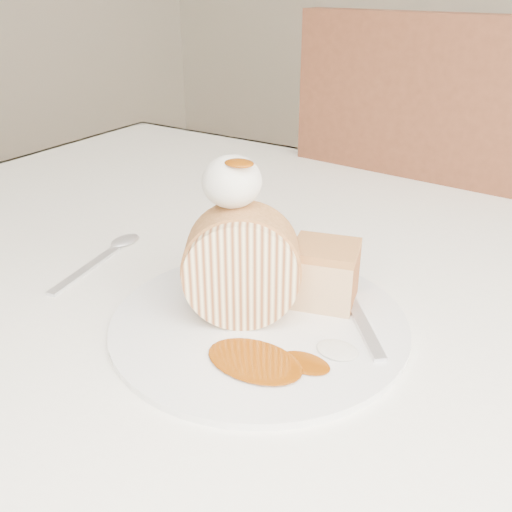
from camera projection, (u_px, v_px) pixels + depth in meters
The scene contains 10 objects.
table at pixel (326, 342), 0.69m from camera, with size 1.40×0.90×0.75m.
chair_far at pixel (435, 247), 1.12m from camera, with size 0.50×0.50×1.01m.
plate at pixel (259, 323), 0.55m from camera, with size 0.29×0.29×0.01m, color white.
roulade_slice at pixel (242, 266), 0.53m from camera, with size 0.11×0.11×0.06m, color #FFEDB1.
cake_chunk at pixel (324, 277), 0.57m from camera, with size 0.06×0.06×0.05m, color #C08348.
whipped_cream at pixel (232, 182), 0.52m from camera, with size 0.06×0.06×0.05m, color white.
caramel_drizzle at pixel (239, 156), 0.49m from camera, with size 0.03×0.02×0.01m, color #7D3705.
caramel_pool at pixel (255, 361), 0.49m from camera, with size 0.09×0.06×0.00m, color #7D3705, non-canonical shape.
fork at pixel (361, 322), 0.54m from camera, with size 0.02×0.17×0.00m, color silver.
spoon at pixel (86, 270), 0.66m from camera, with size 0.02×0.15×0.00m, color silver.
Camera 1 is at (0.23, -0.32, 1.06)m, focal length 40.00 mm.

